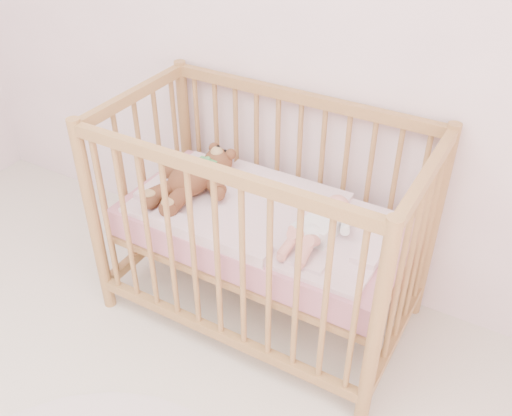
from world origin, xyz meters
The scene contains 5 objects.
crib centered at (0.13, 1.60, 0.50)m, with size 1.36×0.76×1.00m, color #AA8148, non-canonical shape.
mattress centered at (0.13, 1.60, 0.49)m, with size 1.22×0.62×0.13m, color #C97D8A.
blanket centered at (0.13, 1.60, 0.56)m, with size 1.10×0.58×0.06m, color pink, non-canonical shape.
baby centered at (0.41, 1.58, 0.64)m, with size 0.23×0.48×0.11m, color white, non-canonical shape.
teddy_bear centered at (-0.22, 1.58, 0.65)m, with size 0.38×0.54×0.15m, color brown, non-canonical shape.
Camera 1 is at (1.09, -0.13, 2.00)m, focal length 40.00 mm.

